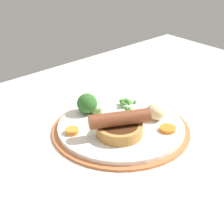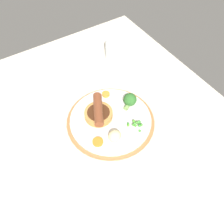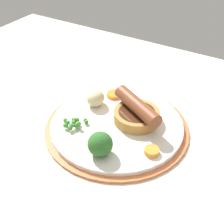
% 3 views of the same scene
% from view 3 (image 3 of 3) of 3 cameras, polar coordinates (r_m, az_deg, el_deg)
% --- Properties ---
extents(dining_table, '(1.10, 0.80, 0.03)m').
position_cam_3_polar(dining_table, '(0.66, -2.86, -2.13)').
color(dining_table, beige).
rests_on(dining_table, ground).
extents(dinner_plate, '(0.28, 0.28, 0.01)m').
position_cam_3_polar(dinner_plate, '(0.62, 0.88, -2.63)').
color(dinner_plate, '#CC6B3D').
rests_on(dinner_plate, dining_table).
extents(sausage_pudding, '(0.12, 0.09, 0.05)m').
position_cam_3_polar(sausage_pudding, '(0.61, 4.56, -0.11)').
color(sausage_pudding, '#BC8442').
rests_on(sausage_pudding, dinner_plate).
extents(pea_pile, '(0.05, 0.05, 0.02)m').
position_cam_3_polar(pea_pile, '(0.60, -6.96, -2.02)').
color(pea_pile, '#4D8533').
rests_on(pea_pile, dinner_plate).
extents(broccoli_floret_near, '(0.04, 0.05, 0.04)m').
position_cam_3_polar(broccoli_floret_near, '(0.54, -2.16, -5.86)').
color(broccoli_floret_near, '#2D6628').
rests_on(broccoli_floret_near, dinner_plate).
extents(potato_chunk_0, '(0.05, 0.05, 0.03)m').
position_cam_3_polar(potato_chunk_0, '(0.66, -3.06, 2.58)').
color(potato_chunk_0, beige).
rests_on(potato_chunk_0, dinner_plate).
extents(carrot_slice_1, '(0.04, 0.04, 0.01)m').
position_cam_3_polar(carrot_slice_1, '(0.69, 0.04, 3.32)').
color(carrot_slice_1, orange).
rests_on(carrot_slice_1, dinner_plate).
extents(carrot_slice_2, '(0.04, 0.04, 0.01)m').
position_cam_3_polar(carrot_slice_2, '(0.55, 7.27, -7.12)').
color(carrot_slice_2, orange).
rests_on(carrot_slice_2, dinner_plate).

